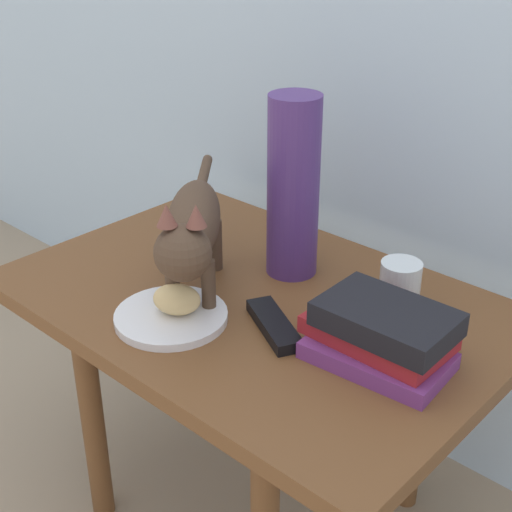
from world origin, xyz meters
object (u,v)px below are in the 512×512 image
Objects in this scene: cat at (192,228)px; green_vase at (293,188)px; candle_jar at (400,288)px; tv_remote at (274,325)px; bread_roll at (177,299)px; side_table at (256,326)px; book_stack at (381,334)px; plate at (171,317)px.

cat is 1.14× the size of green_vase.
tv_remote is (-0.11, -0.20, -0.03)m from candle_jar.
bread_roll is 0.53× the size of tv_remote.
cat is 0.20m from green_vase.
green_vase is 3.93× the size of candle_jar.
book_stack reaches higher than side_table.
candle_jar reaches higher than bread_roll.
green_vase is (0.03, 0.26, 0.13)m from bread_roll.
tv_remote is (-0.17, -0.05, -0.04)m from book_stack.
book_stack is (0.27, -0.01, 0.11)m from side_table.
cat is at bearing -143.26° from candle_jar.
cat is at bearing -137.67° from side_table.
tv_remote is (0.09, -0.06, 0.07)m from side_table.
green_vase is 2.23× the size of tv_remote.
side_table is 0.27m from candle_jar.
book_stack is (0.35, 0.06, -0.09)m from cat.
side_table is 0.13m from tv_remote.
green_vase reaches higher than cat.
side_table is at bearing 71.73° from plate.
bread_roll is 0.35× the size of book_stack.
book_stack reaches higher than tv_remote.
book_stack is at bearing 9.61° from cat.
cat is 0.36m from book_stack.
plate reaches higher than side_table.
plate is at bearing -119.40° from tv_remote.
book_stack is at bearing -2.93° from side_table.
side_table is at bearing 42.33° from cat.
tv_remote is (0.17, 0.01, -0.12)m from cat.
bread_roll is 0.29m from green_vase.
cat reaches higher than plate.
side_table is 2.30× the size of cat.
green_vase is (0.06, 0.19, 0.03)m from cat.
bread_roll is 0.17m from tv_remote.
plate is 0.82× the size of book_stack.
cat is 0.21m from tv_remote.
book_stack is (0.32, 0.14, 0.04)m from plate.
tv_remote is (0.14, 0.08, -0.03)m from bread_roll.
green_vase reaches higher than side_table.
cat reaches higher than candle_jar.
plate is 2.36× the size of bread_roll.
book_stack is 0.33m from green_vase.
side_table is 10.27× the size of candle_jar.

